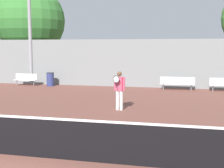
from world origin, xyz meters
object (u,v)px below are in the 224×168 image
Objects in this scene: tennis_player at (119,88)px; trash_bin at (50,79)px; bench_courtside_near at (26,78)px; tennis_net at (21,136)px; tree_green_tall at (31,21)px; bench_courtside_far at (177,82)px.

trash_bin is at bearing 150.46° from tennis_player.
tennis_player is at bearing -40.05° from bench_courtside_near.
tree_green_tall reaches higher than tennis_net.
tree_green_tall reaches higher than bench_courtside_far.
trash_bin is 10.28m from tree_green_tall.
tennis_player is at bearing -108.40° from bench_courtside_far.
tennis_net is 1.32× the size of tree_green_tall.
bench_courtside_near is at bearing 118.13° from tennis_net.
bench_courtside_far is (2.28, 6.87, -0.44)m from tennis_player.
tennis_net is 14.75m from bench_courtside_near.
tennis_net is 23.58m from tree_green_tall.
bench_courtside_near is 0.19× the size of tree_green_tall.
tree_green_tall is at bearing 146.99° from tennis_player.
trash_bin is at bearing 4.66° from bench_courtside_near.
trash_bin is (-6.37, 7.01, -0.46)m from tennis_player.
bench_courtside_far is at bearing 0.01° from bench_courtside_near.
tree_green_tall is (-13.94, 7.63, 4.64)m from bench_courtside_far.
trash_bin is at bearing -54.80° from tree_green_tall.
tennis_player is 9.49m from trash_bin.
bench_courtside_near is 1.80m from trash_bin.
bench_courtside_near is at bearing -175.34° from trash_bin.
bench_courtside_near is 0.76× the size of bench_courtside_far.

